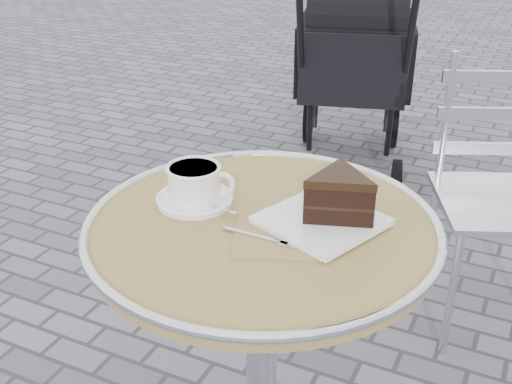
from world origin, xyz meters
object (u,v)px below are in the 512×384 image
at_px(bistro_chair, 500,163).
at_px(cappuccino_set, 195,187).
at_px(cafe_table, 262,291).
at_px(cake_plate_set, 334,202).
at_px(baby_stroller, 354,66).

bearing_deg(bistro_chair, cappuccino_set, -142.84).
bearing_deg(cappuccino_set, cafe_table, -27.87).
height_order(cafe_table, cake_plate_set, cake_plate_set).
bearing_deg(baby_stroller, bistro_chair, -67.07).
xyz_separation_m(cappuccino_set, baby_stroller, (-0.25, 1.92, -0.26)).
relative_size(cappuccino_set, baby_stroller, 0.16).
height_order(cappuccino_set, cake_plate_set, cake_plate_set).
bearing_deg(bistro_chair, cafe_table, -134.20).
bearing_deg(cake_plate_set, cappuccino_set, -151.73).
bearing_deg(cappuccino_set, bistro_chair, 39.83).
xyz_separation_m(cafe_table, bistro_chair, (0.37, 0.97, -0.03)).
height_order(cafe_table, bistro_chair, bistro_chair).
height_order(cappuccino_set, bistro_chair, bistro_chair).
bearing_deg(cafe_table, cappuccino_set, 172.65).
relative_size(bistro_chair, baby_stroller, 0.74).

